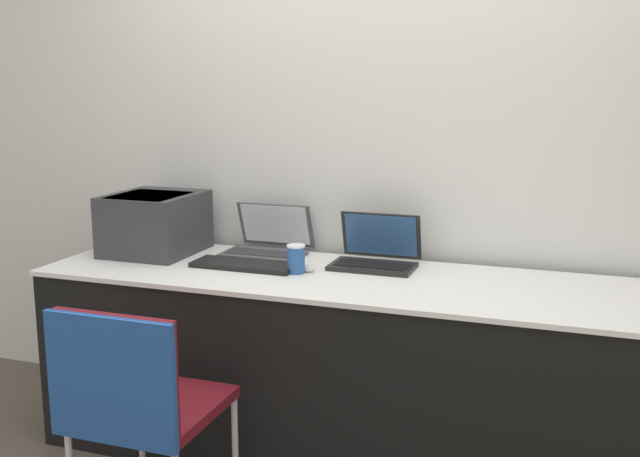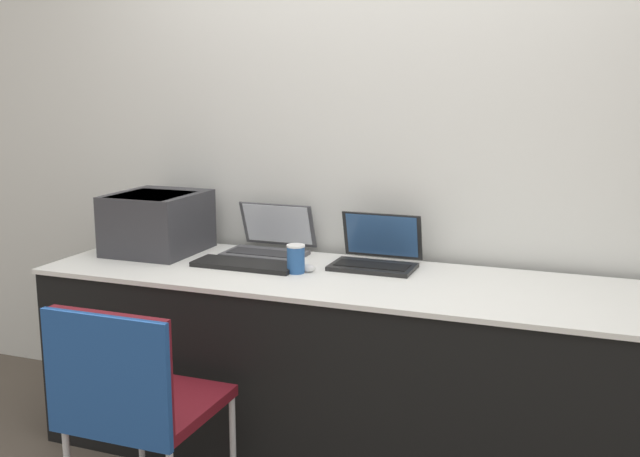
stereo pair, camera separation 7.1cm
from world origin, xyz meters
name	(u,v)px [view 2 (the right image)]	position (x,y,z in m)	size (l,w,h in m)	color
wall_back	(382,138)	(0.00, 0.79, 1.30)	(8.00, 0.05, 2.60)	silver
table	(349,368)	(0.00, 0.35, 0.39)	(2.55, 0.72, 0.78)	black
printer	(157,220)	(-0.96, 0.46, 0.92)	(0.37, 0.42, 0.27)	#333338
laptop_left	(269,243)	(-0.47, 0.60, 0.83)	(0.36, 0.30, 0.22)	#4C4C51
laptop_right	(376,255)	(0.05, 0.55, 0.82)	(0.35, 0.27, 0.22)	black
external_keyboard	(245,265)	(-0.46, 0.34, 0.79)	(0.45, 0.16, 0.02)	black
coffee_cup	(296,259)	(-0.22, 0.33, 0.83)	(0.08, 0.08, 0.12)	#285699
mouse	(308,268)	(-0.18, 0.36, 0.79)	(0.06, 0.04, 0.03)	silver
chair	(131,393)	(-0.51, -0.43, 0.52)	(0.47, 0.49, 0.83)	maroon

